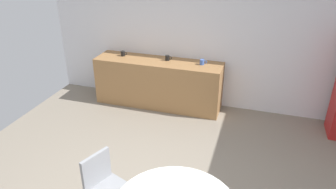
{
  "coord_description": "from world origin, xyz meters",
  "views": [
    {
      "loc": [
        1.04,
        -2.5,
        2.89
      ],
      "look_at": [
        -0.14,
        1.26,
        0.95
      ],
      "focal_mm": 33.45,
      "sensor_mm": 36.0,
      "label": 1
    }
  ],
  "objects_px": {
    "mug_green": "(168,58)",
    "mug_red": "(123,53)",
    "chair_gray": "(103,181)",
    "mug_white": "(202,62)"
  },
  "relations": [
    {
      "from": "chair_gray",
      "to": "mug_green",
      "type": "relative_size",
      "value": 6.43
    },
    {
      "from": "chair_gray",
      "to": "mug_red",
      "type": "xyz_separation_m",
      "value": [
        -1.06,
        2.88,
        0.43
      ]
    },
    {
      "from": "chair_gray",
      "to": "mug_white",
      "type": "bearing_deg",
      "value": 80.29
    },
    {
      "from": "chair_gray",
      "to": "mug_red",
      "type": "relative_size",
      "value": 6.43
    },
    {
      "from": "mug_green",
      "to": "mug_red",
      "type": "relative_size",
      "value": 1.0
    },
    {
      "from": "mug_green",
      "to": "chair_gray",
      "type": "bearing_deg",
      "value": -86.73
    },
    {
      "from": "chair_gray",
      "to": "mug_green",
      "type": "height_order",
      "value": "mug_green"
    },
    {
      "from": "chair_gray",
      "to": "mug_white",
      "type": "relative_size",
      "value": 6.43
    },
    {
      "from": "chair_gray",
      "to": "mug_white",
      "type": "height_order",
      "value": "mug_white"
    },
    {
      "from": "chair_gray",
      "to": "mug_white",
      "type": "distance_m",
      "value": 2.95
    }
  ]
}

